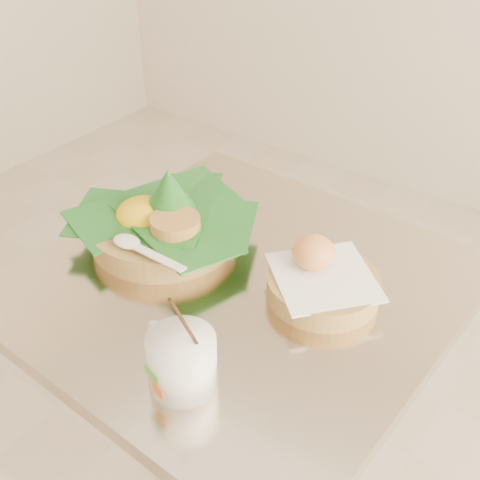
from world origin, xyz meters
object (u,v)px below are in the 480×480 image
Objects in this scene: rice_basket at (163,220)px; bread_basket at (322,280)px; coffee_mug at (181,359)px; cafe_table at (239,367)px.

rice_basket is 1.51× the size of bread_basket.
rice_basket is 0.36m from coffee_mug.
rice_basket is at bearing -173.39° from bread_basket.
coffee_mug is (-0.06, -0.28, 0.02)m from bread_basket.
coffee_mug is at bearing -43.87° from rice_basket.
rice_basket is at bearing 176.26° from cafe_table.
coffee_mug is at bearing -72.76° from cafe_table.
bread_basket is at bearing 6.61° from rice_basket.
coffee_mug is at bearing -102.11° from bread_basket.
cafe_table is 0.36m from coffee_mug.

